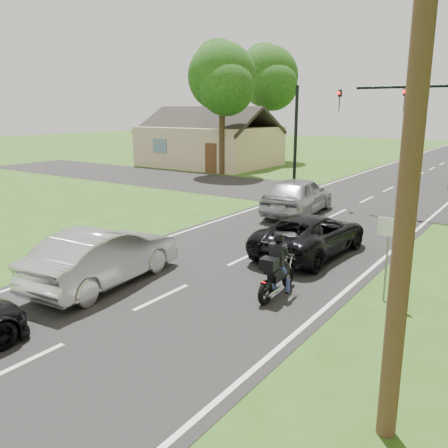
{
  "coord_description": "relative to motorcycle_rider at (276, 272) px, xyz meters",
  "views": [
    {
      "loc": [
        7.67,
        -8.37,
        4.68
      ],
      "look_at": [
        -0.14,
        3.0,
        1.3
      ],
      "focal_mm": 38.0,
      "sensor_mm": 36.0,
      "label": 1
    }
  ],
  "objects": [
    {
      "name": "ground",
      "position": [
        -2.34,
        -1.73,
        -0.66
      ],
      "size": [
        140.0,
        140.0,
        0.0
      ],
      "primitive_type": "plane",
      "color": "#2A4E16",
      "rests_on": "ground"
    },
    {
      "name": "road",
      "position": [
        -2.34,
        8.27,
        -0.65
      ],
      "size": [
        8.0,
        100.0,
        0.01
      ],
      "primitive_type": "cube",
      "color": "black",
      "rests_on": "ground"
    },
    {
      "name": "cross_road",
      "position": [
        -2.34,
        14.27,
        -0.65
      ],
      "size": [
        60.0,
        7.0,
        0.01
      ],
      "primitive_type": "cube",
      "color": "black",
      "rests_on": "ground"
    },
    {
      "name": "motorcycle_rider",
      "position": [
        0.0,
        0.0,
        0.0
      ],
      "size": [
        0.55,
        1.94,
        1.67
      ],
      "rotation": [
        0.0,
        0.0,
        0.04
      ],
      "color": "black",
      "rests_on": "ground"
    },
    {
      "name": "dark_suv",
      "position": [
        -0.79,
        3.81,
        0.02
      ],
      "size": [
        2.43,
        4.91,
        1.34
      ],
      "primitive_type": "imported",
      "rotation": [
        0.0,
        0.0,
        3.1
      ],
      "color": "black",
      "rests_on": "road"
    },
    {
      "name": "silver_sedan",
      "position": [
        -4.27,
        -1.87,
        0.13
      ],
      "size": [
        2.1,
        4.83,
        1.54
      ],
      "primitive_type": "imported",
      "rotation": [
        0.0,
        0.0,
        3.24
      ],
      "color": "silver",
      "rests_on": "road"
    },
    {
      "name": "silver_suv",
      "position": [
        -3.79,
        9.06,
        0.21
      ],
      "size": [
        2.53,
        5.21,
        1.71
      ],
      "primitive_type": "imported",
      "rotation": [
        0.0,
        0.0,
        3.25
      ],
      "color": "#9DA0A5",
      "rests_on": "road"
    },
    {
      "name": "traffic_signal",
      "position": [
        1.0,
        12.26,
        3.48
      ],
      "size": [
        6.38,
        0.44,
        6.0
      ],
      "color": "black",
      "rests_on": "ground"
    },
    {
      "name": "signal_pole_far",
      "position": [
        -7.54,
        16.27,
        2.34
      ],
      "size": [
        0.2,
        0.2,
        6.0
      ],
      "primitive_type": "cylinder",
      "color": "black",
      "rests_on": "ground"
    },
    {
      "name": "utility_pole_near",
      "position": [
        3.86,
        -3.73,
        4.43
      ],
      "size": [
        1.6,
        0.28,
        10.0
      ],
      "color": "brown",
      "rests_on": "ground"
    },
    {
      "name": "sign_white",
      "position": [
        2.36,
        1.25,
        0.94
      ],
      "size": [
        0.55,
        0.07,
        2.12
      ],
      "color": "slate",
      "rests_on": "ground"
    },
    {
      "name": "tree_left_near",
      "position": [
        -14.07,
        18.05,
        5.88
      ],
      "size": [
        5.12,
        4.96,
        9.22
      ],
      "color": "#332316",
      "rests_on": "ground"
    },
    {
      "name": "tree_left_far",
      "position": [
        -16.04,
        28.02,
        6.48
      ],
      "size": [
        5.76,
        5.58,
        10.14
      ],
      "color": "#332316",
      "rests_on": "ground"
    },
    {
      "name": "house",
      "position": [
        -18.34,
        22.27,
        1.11
      ],
      "size": [
        10.2,
        8.0,
        4.84
      ],
      "color": "tan",
      "rests_on": "ground"
    }
  ]
}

